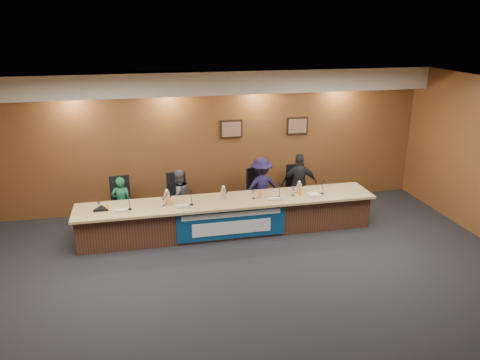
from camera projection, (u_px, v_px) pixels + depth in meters
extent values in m
plane|color=black|center=(256.00, 294.00, 7.62)|extent=(10.00, 10.00, 0.00)
cube|color=silver|center=(259.00, 98.00, 6.57)|extent=(10.00, 8.00, 0.04)
cube|color=brown|center=(214.00, 140.00, 10.79)|extent=(10.00, 0.04, 3.20)
cube|color=beige|center=(215.00, 82.00, 10.12)|extent=(10.00, 0.50, 0.50)
cube|color=#482719|center=(228.00, 217.00, 9.72)|extent=(6.00, 0.80, 0.70)
cube|color=tan|center=(228.00, 201.00, 9.55)|extent=(6.10, 0.95, 0.05)
cube|color=navy|center=(232.00, 224.00, 9.32)|extent=(2.20, 0.02, 0.65)
cube|color=silver|center=(232.00, 215.00, 9.25)|extent=(2.00, 0.01, 0.10)
cube|color=silver|center=(232.00, 228.00, 9.34)|extent=(1.60, 0.01, 0.28)
cube|color=black|center=(231.00, 129.00, 10.76)|extent=(0.52, 0.04, 0.42)
cube|color=black|center=(297.00, 126.00, 11.09)|extent=(0.52, 0.04, 0.42)
imported|color=#175432|center=(122.00, 203.00, 9.86)|extent=(0.45, 0.32, 1.15)
imported|color=#4A484E|center=(179.00, 197.00, 10.10)|extent=(0.72, 0.65, 1.22)
imported|color=#181132|center=(261.00, 187.00, 10.45)|extent=(0.95, 0.62, 1.38)
imported|color=black|center=(299.00, 184.00, 10.62)|extent=(0.86, 0.44, 1.40)
cube|color=black|center=(122.00, 205.00, 9.98)|extent=(0.53, 0.53, 0.08)
cube|color=black|center=(179.00, 201.00, 10.23)|extent=(0.53, 0.53, 0.08)
cube|color=black|center=(260.00, 194.00, 10.61)|extent=(0.63, 0.63, 0.08)
cube|color=black|center=(297.00, 191.00, 10.79)|extent=(0.49, 0.49, 0.08)
cube|color=white|center=(121.00, 211.00, 8.89)|extent=(0.24, 0.08, 0.10)
cylinder|color=black|center=(130.00, 209.00, 9.06)|extent=(0.07, 0.07, 0.02)
cylinder|color=orange|center=(107.00, 207.00, 8.99)|extent=(0.06, 0.06, 0.15)
cylinder|color=silver|center=(99.00, 206.00, 8.97)|extent=(0.08, 0.08, 0.18)
cube|color=white|center=(183.00, 206.00, 9.09)|extent=(0.24, 0.08, 0.10)
cylinder|color=black|center=(191.00, 204.00, 9.29)|extent=(0.07, 0.07, 0.02)
cylinder|color=orange|center=(170.00, 202.00, 9.24)|extent=(0.06, 0.06, 0.15)
cylinder|color=silver|center=(163.00, 202.00, 9.21)|extent=(0.08, 0.08, 0.18)
cube|color=white|center=(276.00, 199.00, 9.46)|extent=(0.24, 0.08, 0.10)
cylinder|color=black|center=(279.00, 197.00, 9.67)|extent=(0.07, 0.07, 0.02)
cylinder|color=orange|center=(260.00, 195.00, 9.62)|extent=(0.06, 0.06, 0.15)
cylinder|color=silver|center=(254.00, 195.00, 9.58)|extent=(0.08, 0.08, 0.18)
cube|color=white|center=(317.00, 196.00, 9.64)|extent=(0.24, 0.08, 0.10)
cylinder|color=black|center=(321.00, 194.00, 9.86)|extent=(0.07, 0.07, 0.02)
cylinder|color=orange|center=(301.00, 192.00, 9.77)|extent=(0.06, 0.06, 0.15)
cylinder|color=silver|center=(293.00, 191.00, 9.76)|extent=(0.08, 0.08, 0.18)
cylinder|color=silver|center=(167.00, 198.00, 9.29)|extent=(0.11, 0.11, 0.26)
cylinder|color=silver|center=(223.00, 193.00, 9.59)|extent=(0.11, 0.11, 0.23)
cylinder|color=silver|center=(299.00, 188.00, 9.88)|extent=(0.11, 0.11, 0.23)
cylinder|color=black|center=(101.00, 209.00, 9.02)|extent=(0.32, 0.32, 0.05)
cube|color=white|center=(314.00, 194.00, 9.85)|extent=(0.26, 0.33, 0.01)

